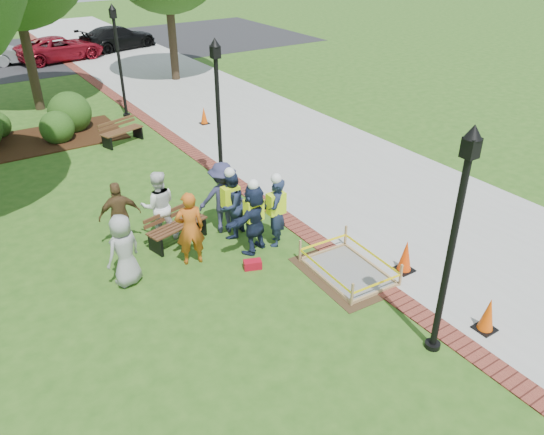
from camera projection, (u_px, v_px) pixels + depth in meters
ground at (283, 287)px, 11.30m from camera, size 100.00×100.00×0.00m
sidewalk at (245, 119)px, 21.00m from camera, size 6.00×60.00×0.02m
brick_edging at (169, 135)px, 19.43m from camera, size 0.50×60.00×0.03m
mulch_bed at (20, 144)px, 18.60m from camera, size 7.00×3.00×0.05m
parking_lot at (23, 56)px, 31.01m from camera, size 36.00×12.00×0.01m
wet_concrete_pad at (348, 264)px, 11.65m from camera, size 1.81×2.38×0.55m
bench_near at (178, 233)px, 12.78m from camera, size 1.59×0.85×0.82m
bench_far at (123, 136)px, 18.61m from camera, size 1.60×0.95×0.82m
cone_front at (488, 315)px, 9.94m from camera, size 0.37×0.37×0.74m
cone_back at (405, 257)px, 11.65m from camera, size 0.40×0.40×0.78m
cone_far at (204, 116)px, 20.37m from camera, size 0.34×0.34×0.67m
toolbox at (253, 264)px, 11.88m from camera, size 0.45×0.35×0.20m
lamp_near at (455, 230)px, 8.50m from camera, size 0.28×0.28×4.26m
lamp_mid at (218, 106)px, 14.35m from camera, size 0.28×0.28×4.26m
lamp_far at (118, 53)px, 20.19m from camera, size 0.28×0.28×4.26m
shrub_c at (60, 141)px, 18.90m from camera, size 1.19×1.19×1.19m
shrub_d at (73, 130)px, 19.94m from camera, size 1.56×1.56×1.56m
casual_person_a at (124, 250)px, 11.07m from camera, size 0.61×0.50×1.63m
casual_person_b at (190, 229)px, 11.73m from camera, size 0.63×0.49×1.76m
casual_person_c at (159, 206)px, 12.69m from camera, size 0.64×0.50×1.76m
casual_person_d at (120, 215)px, 12.36m from camera, size 0.58×0.42×1.67m
casual_person_e at (223, 198)px, 12.97m from camera, size 0.69×0.58×1.84m
hivis_worker_a at (254, 216)px, 12.16m from camera, size 0.63×0.52×1.84m
hivis_worker_b at (276, 210)px, 12.42m from camera, size 0.62×0.64×1.85m
hivis_worker_c at (231, 203)px, 12.75m from camera, size 0.64×0.57×1.83m
parked_car_c at (62, 60)px, 30.12m from camera, size 2.65×4.70×1.45m
parked_car_d at (120, 49)px, 32.80m from camera, size 3.13×5.01×1.52m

